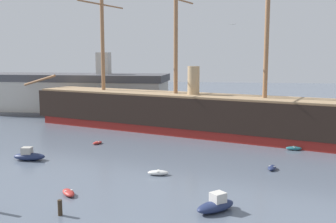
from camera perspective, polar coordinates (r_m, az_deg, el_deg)
name	(u,v)px	position (r m, az deg, el deg)	size (l,w,h in m)	color
tall_ship	(176,112)	(78.36, 1.10, 0.00)	(74.41, 31.32, 37.16)	maroon
dinghy_foreground_left	(68,193)	(45.01, -14.20, -11.30)	(2.43, 2.59, 0.59)	#B22D28
motorboat_foreground_right	(216,205)	(39.67, 6.94, -13.26)	(4.45, 4.34, 1.84)	#1E284C
dinghy_near_centre	(158,173)	(50.64, -1.43, -8.83)	(2.78, 1.50, 0.63)	silver
motorboat_mid_left	(29,156)	(60.93, -19.47, -6.04)	(4.73, 2.34, 1.92)	#1E284C
dinghy_mid_right	(272,168)	(54.70, 14.79, -7.87)	(1.54, 2.44, 0.54)	#1E284C
dinghy_alongside_bow	(97,143)	(68.90, -10.17, -4.46)	(1.72, 2.24, 0.49)	#B22D28
dinghy_alongside_stern	(294,148)	(66.72, 17.73, -5.09)	(2.51, 1.12, 0.59)	#236670
motorboat_far_left	(69,120)	(91.96, -14.06, -1.25)	(3.21, 3.95, 1.55)	gray
sailboat_far_right	(330,131)	(82.64, 22.34, -2.64)	(4.70, 4.80, 6.73)	#B22D28
sailboat_distant_centre	(201,116)	(95.83, 4.76, -0.68)	(1.50, 4.87, 6.32)	gold
mooring_piling_nearest	(60,208)	(39.76, -15.35, -13.26)	(0.43, 0.43, 1.52)	#382B1E
dockside_warehouse_left	(75,94)	(107.14, -13.26, 2.54)	(52.56, 16.50, 15.91)	#565659
seagull_in_flight	(232,24)	(59.41, 9.27, 12.33)	(1.18, 0.58, 0.14)	silver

